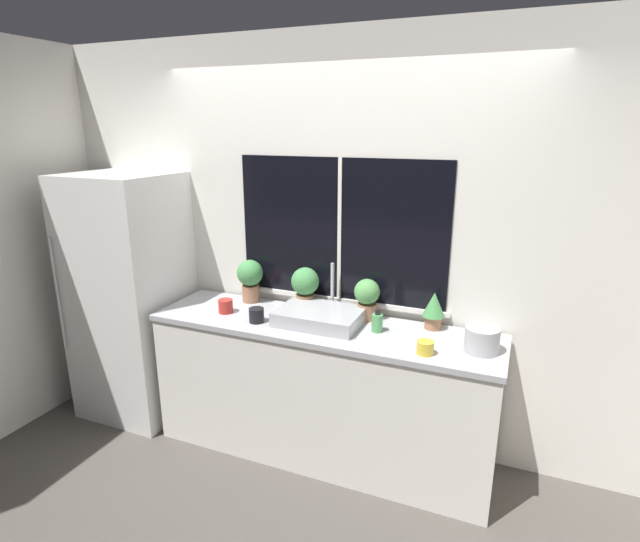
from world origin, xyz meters
name	(u,v)px	position (x,y,z in m)	size (l,w,h in m)	color
ground_plane	(305,476)	(0.00, 0.00, 0.00)	(14.00, 14.00, 0.00)	#4C4742
wall_back	(341,246)	(0.00, 0.62, 1.35)	(8.00, 0.09, 2.70)	silver
wall_left	(165,208)	(-2.17, 1.50, 1.35)	(0.06, 7.00, 2.70)	silver
counter	(321,390)	(0.00, 0.28, 0.46)	(2.22, 0.58, 0.92)	white
refrigerator	(134,296)	(-1.52, 0.30, 0.90)	(0.73, 0.74, 1.81)	silver
sink	(320,316)	(-0.02, 0.30, 0.97)	(0.52, 0.43, 0.34)	#ADADB2
potted_plant_far_left	(250,277)	(-0.63, 0.48, 1.10)	(0.18, 0.18, 0.30)	#9E6B4C
potted_plant_center_left	(305,286)	(-0.20, 0.48, 1.09)	(0.19, 0.19, 0.29)	#9E6B4C
potted_plant_center_right	(367,297)	(0.23, 0.48, 1.07)	(0.16, 0.16, 0.27)	#9E6B4C
potted_plant_far_right	(434,308)	(0.65, 0.48, 1.05)	(0.14, 0.14, 0.23)	#9E6B4C
soap_bottle	(377,322)	(0.35, 0.31, 0.98)	(0.07, 0.07, 0.14)	#519E5B
mug_black	(257,315)	(-0.40, 0.16, 0.97)	(0.10, 0.10, 0.09)	black
mug_yellow	(425,348)	(0.68, 0.11, 0.96)	(0.09, 0.09, 0.08)	gold
mug_red	(226,306)	(-0.67, 0.23, 0.97)	(0.10, 0.10, 0.09)	#B72D28
kettle	(482,339)	(0.96, 0.26, 1.00)	(0.19, 0.19, 0.16)	#B2B2B7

